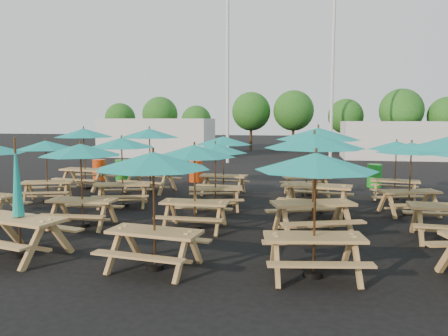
% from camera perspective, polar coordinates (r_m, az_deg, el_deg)
% --- Properties ---
extents(ground, '(120.00, 120.00, 0.00)m').
position_cam_1_polar(ground, '(13.84, -1.10, -5.22)').
color(ground, black).
rests_on(ground, ground).
extents(picnic_unit_2, '(2.51, 2.51, 2.09)m').
position_cam_1_polar(picnic_unit_2, '(15.78, -22.25, 2.42)').
color(picnic_unit_2, tan).
rests_on(picnic_unit_2, ground).
extents(picnic_unit_3, '(2.60, 2.60, 2.44)m').
position_cam_1_polar(picnic_unit_3, '(18.11, -17.85, 4.01)').
color(picnic_unit_3, tan).
rests_on(picnic_unit_3, ground).
extents(picnic_unit_4, '(2.26, 2.08, 2.44)m').
position_cam_1_polar(picnic_unit_4, '(9.78, -25.28, -4.80)').
color(picnic_unit_4, tan).
rests_on(picnic_unit_4, ground).
extents(picnic_unit_5, '(2.17, 2.17, 2.19)m').
position_cam_1_polar(picnic_unit_5, '(11.75, -18.23, 1.75)').
color(picnic_unit_5, tan).
rests_on(picnic_unit_5, ground).
extents(picnic_unit_6, '(2.60, 2.60, 2.23)m').
position_cam_1_polar(picnic_unit_6, '(14.19, -13.22, 2.81)').
color(picnic_unit_6, tan).
rests_on(picnic_unit_6, ground).
extents(picnic_unit_7, '(2.78, 2.78, 2.45)m').
position_cam_1_polar(picnic_unit_7, '(16.82, -9.71, 4.10)').
color(picnic_unit_7, tan).
rests_on(picnic_unit_7, ground).
extents(picnic_unit_8, '(2.41, 2.41, 2.23)m').
position_cam_1_polar(picnic_unit_8, '(8.07, -9.22, 0.20)').
color(picnic_unit_8, tan).
rests_on(picnic_unit_8, ground).
extents(picnic_unit_9, '(2.12, 2.12, 2.18)m').
position_cam_1_polar(picnic_unit_9, '(10.91, -3.87, 1.68)').
color(picnic_unit_9, tan).
rests_on(picnic_unit_9, ground).
extents(picnic_unit_10, '(2.41, 2.41, 2.07)m').
position_cam_1_polar(picnic_unit_10, '(13.32, -1.14, 2.17)').
color(picnic_unit_10, tan).
rests_on(picnic_unit_10, ground).
extents(picnic_unit_11, '(2.26, 2.26, 2.18)m').
position_cam_1_polar(picnic_unit_11, '(16.02, -0.07, 3.22)').
color(picnic_unit_11, tan).
rests_on(picnic_unit_11, ground).
extents(picnic_unit_12, '(2.45, 2.45, 2.24)m').
position_cam_1_polar(picnic_unit_12, '(7.74, 11.89, -0.01)').
color(picnic_unit_12, tan).
rests_on(picnic_unit_12, ground).
extents(picnic_unit_13, '(2.99, 2.99, 2.48)m').
position_cam_1_polar(picnic_unit_13, '(10.49, 11.69, 2.78)').
color(picnic_unit_13, tan).
rests_on(picnic_unit_13, ground).
extents(picnic_unit_14, '(2.86, 2.86, 2.56)m').
position_cam_1_polar(picnic_unit_14, '(13.08, 12.18, 3.82)').
color(picnic_unit_14, tan).
rests_on(picnic_unit_14, ground).
extents(picnic_unit_15, '(2.51, 2.51, 2.15)m').
position_cam_1_polar(picnic_unit_15, '(16.02, 10.84, 3.03)').
color(picnic_unit_15, tan).
rests_on(picnic_unit_15, ground).
extents(picnic_unit_18, '(2.49, 2.49, 2.14)m').
position_cam_1_polar(picnic_unit_18, '(13.72, 23.27, 2.01)').
color(picnic_unit_18, tan).
rests_on(picnic_unit_18, ground).
extents(picnic_unit_19, '(2.28, 2.28, 2.05)m').
position_cam_1_polar(picnic_unit_19, '(16.15, 21.59, 2.40)').
color(picnic_unit_19, tan).
rests_on(picnic_unit_19, ground).
extents(waste_bin_0, '(0.59, 0.59, 0.94)m').
position_cam_1_polar(waste_bin_0, '(20.76, -15.99, -0.22)').
color(waste_bin_0, red).
rests_on(waste_bin_0, ground).
extents(waste_bin_1, '(0.59, 0.59, 0.94)m').
position_cam_1_polar(waste_bin_1, '(20.39, -13.21, -0.26)').
color(waste_bin_1, '#198A1F').
rests_on(waste_bin_1, ground).
extents(waste_bin_2, '(0.59, 0.59, 0.94)m').
position_cam_1_polar(waste_bin_2, '(19.45, -3.72, -0.42)').
color(waste_bin_2, red).
rests_on(waste_bin_2, ground).
extents(waste_bin_3, '(0.59, 0.59, 0.94)m').
position_cam_1_polar(waste_bin_3, '(18.96, 19.05, -0.95)').
color(waste_bin_3, '#198A1F').
rests_on(waste_bin_3, ground).
extents(mast_0, '(0.20, 0.20, 12.00)m').
position_cam_1_polar(mast_0, '(27.87, 0.48, 13.07)').
color(mast_0, silver).
rests_on(mast_0, ground).
extents(mast_1, '(0.20, 0.20, 12.00)m').
position_cam_1_polar(mast_1, '(29.53, 14.01, 12.51)').
color(mast_1, silver).
rests_on(mast_1, ground).
extents(event_tent_0, '(8.00, 4.00, 2.80)m').
position_cam_1_polar(event_tent_0, '(33.08, -8.67, 3.98)').
color(event_tent_0, silver).
rests_on(event_tent_0, ground).
extents(event_tent_1, '(7.00, 4.00, 2.60)m').
position_cam_1_polar(event_tent_1, '(32.95, 21.28, 3.43)').
color(event_tent_1, silver).
rests_on(event_tent_1, ground).
extents(tree_0, '(2.80, 2.80, 4.24)m').
position_cam_1_polar(tree_0, '(42.01, -13.40, 6.35)').
color(tree_0, '#382314').
rests_on(tree_0, ground).
extents(tree_1, '(3.11, 3.11, 4.72)m').
position_cam_1_polar(tree_1, '(39.21, -8.35, 6.93)').
color(tree_1, '#382314').
rests_on(tree_1, ground).
extents(tree_2, '(2.59, 2.59, 3.93)m').
position_cam_1_polar(tree_2, '(38.04, -3.63, 6.21)').
color(tree_2, '#382314').
rests_on(tree_2, ground).
extents(tree_3, '(3.36, 3.36, 5.09)m').
position_cam_1_polar(tree_3, '(38.27, 3.56, 7.38)').
color(tree_3, '#382314').
rests_on(tree_3, ground).
extents(tree_4, '(3.41, 3.41, 5.17)m').
position_cam_1_polar(tree_4, '(37.56, 9.07, 7.41)').
color(tree_4, '#382314').
rests_on(tree_4, ground).
extents(tree_5, '(2.94, 2.94, 4.45)m').
position_cam_1_polar(tree_5, '(38.14, 15.62, 6.50)').
color(tree_5, '#382314').
rests_on(tree_5, ground).
extents(tree_6, '(3.38, 3.38, 5.13)m').
position_cam_1_polar(tree_6, '(36.98, 22.14, 6.98)').
color(tree_6, '#382314').
rests_on(tree_6, ground).
extents(tree_7, '(2.95, 2.95, 4.48)m').
position_cam_1_polar(tree_7, '(37.85, 27.16, 6.06)').
color(tree_7, '#382314').
rests_on(tree_7, ground).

